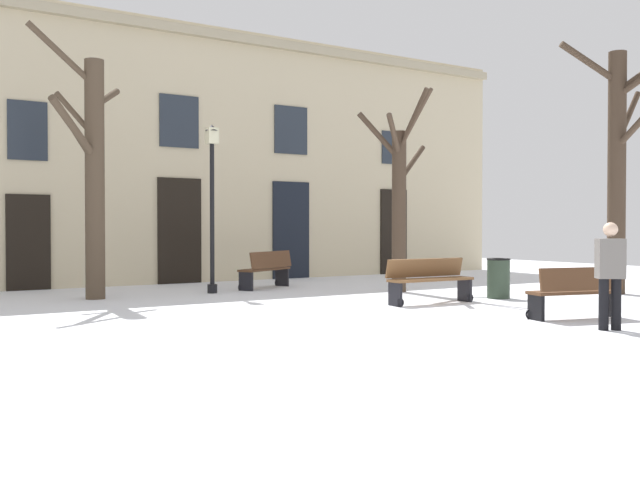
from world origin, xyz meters
TOP-DOWN VIEW (x-y plane):
  - ground_plane at (0.00, 0.00)m, footprint 35.18×35.18m
  - building_facade at (-0.00, 8.66)m, footprint 21.99×0.60m
  - tree_left_of_center at (3.27, 3.44)m, footprint 1.95×1.83m
  - tree_foreground at (-3.09, 5.56)m, footprint 2.09×2.31m
  - tree_right_of_center at (7.05, 0.44)m, footprint 2.05×2.18m
  - streetlamp at (-0.48, 5.45)m, footprint 0.30×0.30m
  - litter_bin at (4.09, 1.17)m, footprint 0.49×0.49m
  - bench_far_corner at (1.13, 5.86)m, footprint 1.72×1.21m
  - bench_near_lamp at (2.66, -1.86)m, footprint 1.64×0.81m
  - bench_back_to_back_left at (2.21, 1.19)m, footprint 1.89×0.51m
  - person_crossing_plaza at (2.01, -2.95)m, footprint 0.44×0.39m

SIDE VIEW (x-z plane):
  - ground_plane at x=0.00m, z-range 0.00..0.00m
  - litter_bin at x=4.09m, z-range 0.00..0.84m
  - bench_near_lamp at x=2.66m, z-range 0.01..0.86m
  - bench_back_to_back_left at x=2.21m, z-range 0.04..0.91m
  - bench_far_corner at x=1.13m, z-range 0.02..0.93m
  - person_crossing_plaza at x=2.01m, z-range 0.07..1.64m
  - tree_left_of_center at x=3.27m, z-range -0.14..4.44m
  - streetlamp at x=-0.48m, z-range 0.42..4.20m
  - tree_foreground at x=-3.09m, z-range -0.06..5.45m
  - tree_right_of_center at x=7.05m, z-range 0.16..5.72m
  - building_facade at x=0.00m, z-range 0.04..6.95m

